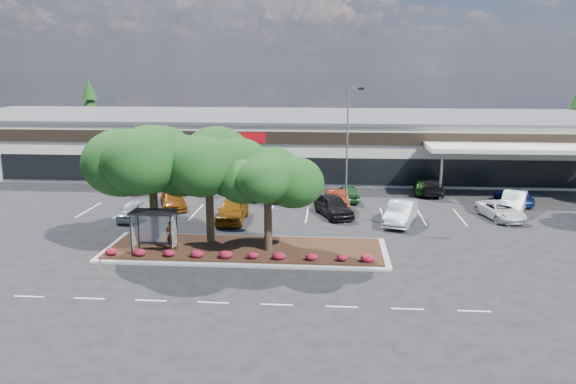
# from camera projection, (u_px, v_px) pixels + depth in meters

# --- Properties ---
(ground) EXTENTS (160.00, 160.00, 0.00)m
(ground) POSITION_uv_depth(u_px,v_px,m) (270.00, 275.00, 31.76)
(ground) COLOR black
(ground) RESTS_ON ground
(retail_store) EXTENTS (80.40, 25.20, 6.25)m
(retail_store) POSITION_uv_depth(u_px,v_px,m) (303.00, 142.00, 64.05)
(retail_store) COLOR white
(retail_store) RESTS_ON ground
(landscape_island) EXTENTS (18.00, 6.00, 0.26)m
(landscape_island) POSITION_uv_depth(u_px,v_px,m) (245.00, 250.00, 35.78)
(landscape_island) COLOR #A4A49F
(landscape_island) RESTS_ON ground
(lane_markings) EXTENTS (33.12, 20.06, 0.01)m
(lane_markings) POSITION_uv_depth(u_px,v_px,m) (283.00, 224.00, 41.91)
(lane_markings) COLOR silver
(lane_markings) RESTS_ON ground
(shrub_row) EXTENTS (17.00, 0.80, 0.50)m
(shrub_row) POSITION_uv_depth(u_px,v_px,m) (240.00, 255.00, 33.65)
(shrub_row) COLOR maroon
(shrub_row) RESTS_ON landscape_island
(bus_shelter) EXTENTS (2.75, 1.55, 2.59)m
(bus_shelter) POSITION_uv_depth(u_px,v_px,m) (154.00, 219.00, 34.70)
(bus_shelter) COLOR black
(bus_shelter) RESTS_ON landscape_island
(island_tree_west) EXTENTS (7.20, 7.20, 7.89)m
(island_tree_west) POSITION_uv_depth(u_px,v_px,m) (153.00, 184.00, 35.84)
(island_tree_west) COLOR #113611
(island_tree_west) RESTS_ON landscape_island
(island_tree_mid) EXTENTS (6.60, 6.60, 7.32)m
(island_tree_mid) POSITION_uv_depth(u_px,v_px,m) (209.00, 187.00, 36.31)
(island_tree_mid) COLOR #113611
(island_tree_mid) RESTS_ON landscape_island
(island_tree_east) EXTENTS (5.80, 5.80, 6.50)m
(island_tree_east) POSITION_uv_depth(u_px,v_px,m) (268.00, 200.00, 34.63)
(island_tree_east) COLOR #113611
(island_tree_east) RESTS_ON landscape_island
(conifer_north_west) EXTENTS (4.40, 4.40, 10.00)m
(conifer_north_west) POSITION_uv_depth(u_px,v_px,m) (91.00, 115.00, 77.72)
(conifer_north_west) COLOR #113611
(conifer_north_west) RESTS_ON ground
(conifer_north_east) EXTENTS (3.96, 3.96, 9.00)m
(conifer_north_east) POSITION_uv_depth(u_px,v_px,m) (575.00, 123.00, 70.96)
(conifer_north_east) COLOR #113611
(conifer_north_east) RESTS_ON ground
(person_waiting) EXTENTS (0.68, 0.45, 1.85)m
(person_waiting) POSITION_uv_depth(u_px,v_px,m) (171.00, 235.00, 35.28)
(person_waiting) COLOR #594C47
(person_waiting) RESTS_ON landscape_island
(light_pole) EXTENTS (1.43, 0.50, 10.10)m
(light_pole) POSITION_uv_depth(u_px,v_px,m) (348.00, 158.00, 44.12)
(light_pole) COLOR #A4A49F
(light_pole) RESTS_ON ground
(survey_stake) EXTENTS (0.08, 0.14, 1.04)m
(survey_stake) POSITION_uv_depth(u_px,v_px,m) (100.00, 265.00, 31.37)
(survey_stake) COLOR #997950
(survey_stake) RESTS_ON ground
(car_0) EXTENTS (1.60, 3.98, 1.35)m
(car_0) POSITION_uv_depth(u_px,v_px,m) (133.00, 210.00, 43.36)
(car_0) COLOR silver
(car_0) RESTS_ON ground
(car_1) EXTENTS (3.48, 5.09, 1.37)m
(car_1) POSITION_uv_depth(u_px,v_px,m) (173.00, 200.00, 46.74)
(car_1) COLOR #6A3509
(car_1) RESTS_ON ground
(car_2) EXTENTS (2.04, 5.06, 1.72)m
(car_2) POSITION_uv_depth(u_px,v_px,m) (232.00, 210.00, 42.67)
(car_2) COLOR #80470A
(car_2) RESTS_ON ground
(car_4) EXTENTS (2.10, 5.04, 1.62)m
(car_4) POSITION_uv_depth(u_px,v_px,m) (337.00, 201.00, 45.79)
(car_4) COLOR maroon
(car_4) RESTS_ON ground
(car_5) EXTENTS (3.61, 5.30, 1.68)m
(car_5) POSITION_uv_depth(u_px,v_px,m) (333.00, 206.00, 44.11)
(car_5) COLOR black
(car_5) RESTS_ON ground
(car_6) EXTENTS (3.19, 5.47, 1.71)m
(car_6) POSITION_uv_depth(u_px,v_px,m) (401.00, 213.00, 41.97)
(car_6) COLOR #AFB6BB
(car_6) RESTS_ON ground
(car_7) EXTENTS (3.31, 5.22, 1.34)m
(car_7) POSITION_uv_depth(u_px,v_px,m) (501.00, 211.00, 43.30)
(car_7) COLOR silver
(car_7) RESTS_ON ground
(car_8) EXTENTS (3.52, 5.19, 1.62)m
(car_8) POSITION_uv_depth(u_px,v_px,m) (514.00, 202.00, 45.57)
(car_8) COLOR #BCBCBC
(car_8) RESTS_ON ground
(car_9) EXTENTS (2.83, 4.24, 1.32)m
(car_9) POSITION_uv_depth(u_px,v_px,m) (136.00, 185.00, 52.68)
(car_9) COLOR #980504
(car_9) RESTS_ON ground
(car_10) EXTENTS (1.83, 5.14, 1.69)m
(car_10) POSITION_uv_depth(u_px,v_px,m) (209.00, 182.00, 52.95)
(car_10) COLOR silver
(car_10) RESTS_ON ground
(car_11) EXTENTS (3.37, 5.22, 1.34)m
(car_11) POSITION_uv_depth(u_px,v_px,m) (282.00, 192.00, 49.78)
(car_11) COLOR navy
(car_11) RESTS_ON ground
(car_12) EXTENTS (3.85, 5.70, 1.53)m
(car_12) POSITION_uv_depth(u_px,v_px,m) (262.00, 189.00, 50.50)
(car_12) COLOR black
(car_12) RESTS_ON ground
(car_14) EXTENTS (2.18, 4.36, 1.43)m
(car_14) POSITION_uv_depth(u_px,v_px,m) (348.00, 193.00, 49.20)
(car_14) COLOR #1C5426
(car_14) RESTS_ON ground
(car_15) EXTENTS (2.22, 4.54, 1.49)m
(car_15) POSITION_uv_depth(u_px,v_px,m) (424.00, 186.00, 51.89)
(car_15) COLOR #1B4B16
(car_15) RESTS_ON ground
(car_16) EXTENTS (2.83, 5.50, 1.53)m
(car_16) POSITION_uv_depth(u_px,v_px,m) (432.00, 186.00, 51.77)
(car_16) COLOR black
(car_16) RESTS_ON ground
(car_17) EXTENTS (2.70, 4.87, 1.34)m
(car_17) POSITION_uv_depth(u_px,v_px,m) (514.00, 196.00, 48.01)
(car_17) COLOR #0C1F54
(car_17) RESTS_ON ground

